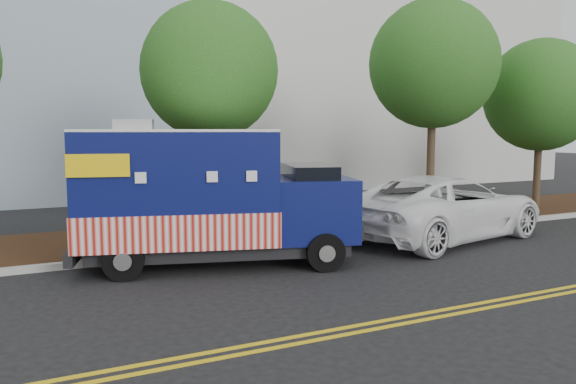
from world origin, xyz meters
name	(u,v)px	position (x,y,z in m)	size (l,w,h in m)	color
ground	(251,264)	(0.00, 0.00, 0.00)	(120.00, 120.00, 0.00)	black
curb	(229,249)	(0.00, 1.40, 0.07)	(120.00, 0.18, 0.15)	#9E9E99
mulch_strip	(204,235)	(0.00, 3.50, 0.07)	(120.00, 4.00, 0.15)	black
centerline_near	(359,325)	(0.00, -4.45, 0.01)	(120.00, 0.10, 0.01)	gold
centerline_far	(368,330)	(0.00, -4.70, 0.01)	(120.00, 0.10, 0.01)	gold
tree_b	(210,71)	(0.19, 3.29, 4.62)	(3.73, 3.73, 6.50)	#38281C
tree_c	(433,64)	(7.61, 2.92, 5.14)	(4.15, 4.15, 7.23)	#38281C
tree_d	(541,95)	(12.43, 2.75, 4.26)	(4.01, 4.01, 6.28)	#38281C
food_truck	(203,200)	(-0.97, 0.40, 1.48)	(6.55, 3.83, 3.26)	black
white_car	(445,207)	(6.00, 0.40, 0.89)	(2.96, 6.41, 1.78)	white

